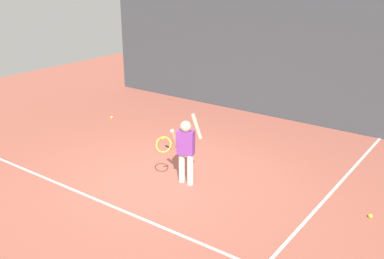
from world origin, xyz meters
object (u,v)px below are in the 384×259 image
tennis_player (185,147)px  tennis_ball_1 (112,118)px  tennis_ball_0 (163,138)px  tennis_ball_2 (370,216)px

tennis_player → tennis_ball_1: size_ratio=20.46×
tennis_ball_0 → tennis_ball_1: same height
tennis_player → tennis_ball_2: (3.10, 0.76, -0.69)m
tennis_player → tennis_ball_2: tennis_player is taller
tennis_player → tennis_ball_1: 4.26m
tennis_player → tennis_ball_2: 3.27m
tennis_player → tennis_ball_2: bearing=-4.7°
tennis_player → tennis_ball_0: (-1.73, 1.45, -0.69)m
tennis_ball_0 → tennis_ball_1: bearing=169.8°
tennis_ball_0 → tennis_ball_2: size_ratio=1.00×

